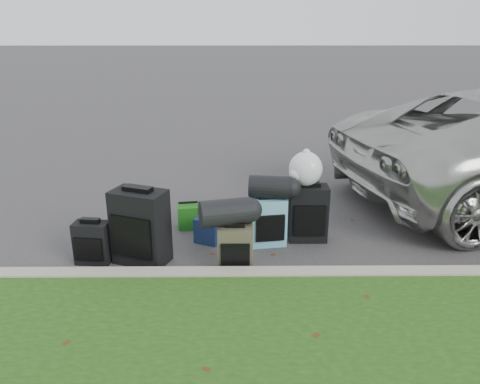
{
  "coord_description": "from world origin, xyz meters",
  "views": [
    {
      "loc": [
        -0.14,
        -5.11,
        2.44
      ],
      "look_at": [
        -0.1,
        0.2,
        0.55
      ],
      "focal_mm": 35.0,
      "sensor_mm": 36.0,
      "label": 1
    }
  ],
  "objects_px": {
    "suitcase_olive": "(235,248)",
    "suitcase_large_black_right": "(308,213)",
    "suitcase_large_black_left": "(141,227)",
    "suitcase_teal": "(268,221)",
    "tote_navy": "(208,230)",
    "suitcase_small_black": "(93,243)",
    "tote_green": "(189,217)"
  },
  "relations": [
    {
      "from": "suitcase_olive",
      "to": "suitcase_large_black_right",
      "type": "relative_size",
      "value": 0.73
    },
    {
      "from": "suitcase_large_black_left",
      "to": "suitcase_teal",
      "type": "bearing_deg",
      "value": 37.59
    },
    {
      "from": "suitcase_teal",
      "to": "suitcase_large_black_right",
      "type": "xyz_separation_m",
      "value": [
        0.48,
        0.13,
        0.05
      ]
    },
    {
      "from": "suitcase_olive",
      "to": "tote_navy",
      "type": "height_order",
      "value": "suitcase_olive"
    },
    {
      "from": "suitcase_small_black",
      "to": "suitcase_large_black_left",
      "type": "distance_m",
      "value": 0.56
    },
    {
      "from": "suitcase_small_black",
      "to": "suitcase_large_black_left",
      "type": "relative_size",
      "value": 0.57
    },
    {
      "from": "suitcase_large_black_left",
      "to": "suitcase_teal",
      "type": "xyz_separation_m",
      "value": [
        1.4,
        0.42,
        -0.12
      ]
    },
    {
      "from": "suitcase_olive",
      "to": "tote_green",
      "type": "distance_m",
      "value": 1.26
    },
    {
      "from": "suitcase_teal",
      "to": "tote_green",
      "type": "height_order",
      "value": "suitcase_teal"
    },
    {
      "from": "suitcase_teal",
      "to": "tote_navy",
      "type": "distance_m",
      "value": 0.72
    },
    {
      "from": "tote_green",
      "to": "tote_navy",
      "type": "height_order",
      "value": "same"
    },
    {
      "from": "suitcase_small_black",
      "to": "suitcase_olive",
      "type": "bearing_deg",
      "value": 0.11
    },
    {
      "from": "suitcase_large_black_left",
      "to": "suitcase_olive",
      "type": "distance_m",
      "value": 1.05
    },
    {
      "from": "suitcase_olive",
      "to": "suitcase_large_black_left",
      "type": "bearing_deg",
      "value": 169.3
    },
    {
      "from": "tote_navy",
      "to": "suitcase_large_black_left",
      "type": "bearing_deg",
      "value": -120.0
    },
    {
      "from": "suitcase_small_black",
      "to": "suitcase_large_black_right",
      "type": "distance_m",
      "value": 2.47
    },
    {
      "from": "suitcase_large_black_left",
      "to": "tote_green",
      "type": "bearing_deg",
      "value": 86.05
    },
    {
      "from": "suitcase_olive",
      "to": "suitcase_small_black",
      "type": "bearing_deg",
      "value": 173.59
    },
    {
      "from": "suitcase_small_black",
      "to": "tote_green",
      "type": "distance_m",
      "value": 1.32
    },
    {
      "from": "tote_green",
      "to": "tote_navy",
      "type": "bearing_deg",
      "value": -64.89
    },
    {
      "from": "suitcase_teal",
      "to": "tote_green",
      "type": "bearing_deg",
      "value": 145.07
    },
    {
      "from": "suitcase_small_black",
      "to": "suitcase_olive",
      "type": "relative_size",
      "value": 0.94
    },
    {
      "from": "suitcase_large_black_right",
      "to": "tote_navy",
      "type": "distance_m",
      "value": 1.2
    },
    {
      "from": "suitcase_teal",
      "to": "tote_navy",
      "type": "height_order",
      "value": "suitcase_teal"
    },
    {
      "from": "suitcase_large_black_left",
      "to": "tote_navy",
      "type": "relative_size",
      "value": 2.69
    },
    {
      "from": "suitcase_olive",
      "to": "suitcase_teal",
      "type": "height_order",
      "value": "suitcase_teal"
    },
    {
      "from": "tote_green",
      "to": "tote_navy",
      "type": "relative_size",
      "value": 1.0
    },
    {
      "from": "suitcase_large_black_left",
      "to": "suitcase_large_black_right",
      "type": "height_order",
      "value": "suitcase_large_black_left"
    },
    {
      "from": "suitcase_teal",
      "to": "tote_green",
      "type": "relative_size",
      "value": 1.89
    },
    {
      "from": "suitcase_large_black_left",
      "to": "tote_green",
      "type": "distance_m",
      "value": 1.03
    },
    {
      "from": "suitcase_large_black_right",
      "to": "suitcase_teal",
      "type": "bearing_deg",
      "value": -165.1
    },
    {
      "from": "suitcase_small_black",
      "to": "suitcase_teal",
      "type": "xyz_separation_m",
      "value": [
        1.92,
        0.44,
        0.06
      ]
    }
  ]
}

